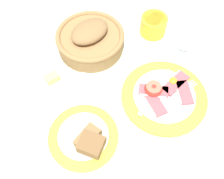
% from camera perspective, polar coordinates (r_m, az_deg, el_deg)
% --- Properties ---
extents(ground_plane, '(3.00, 3.00, 0.00)m').
position_cam_1_polar(ground_plane, '(0.76, 5.45, -4.34)').
color(ground_plane, '#B7CCB7').
extents(breakfast_plate, '(0.25, 0.25, 0.04)m').
position_cam_1_polar(breakfast_plate, '(0.78, 11.26, -1.20)').
color(breakfast_plate, yellow).
rests_on(breakfast_plate, ground_plane).
extents(bread_plate, '(0.19, 0.19, 0.05)m').
position_cam_1_polar(bread_plate, '(0.71, -5.85, -10.46)').
color(bread_plate, yellow).
rests_on(bread_plate, ground_plane).
extents(sugar_cup, '(0.09, 0.09, 0.06)m').
position_cam_1_polar(sugar_cup, '(0.92, 9.03, 13.74)').
color(sugar_cup, yellow).
rests_on(sugar_cup, ground_plane).
extents(bread_basket, '(0.22, 0.22, 0.10)m').
position_cam_1_polar(bread_basket, '(0.86, -4.75, 10.90)').
color(bread_basket, olive).
rests_on(bread_basket, ground_plane).
extents(butter_dish, '(0.11, 0.11, 0.03)m').
position_cam_1_polar(butter_dish, '(0.82, -12.81, 1.96)').
color(butter_dish, silver).
rests_on(butter_dish, ground_plane).
extents(teaspoon_by_saucer, '(0.05, 0.19, 0.01)m').
position_cam_1_polar(teaspoon_by_saucer, '(0.78, -4.67, -0.91)').
color(teaspoon_by_saucer, silver).
rests_on(teaspoon_by_saucer, ground_plane).
extents(teaspoon_near_cup, '(0.17, 0.12, 0.01)m').
position_cam_1_polar(teaspoon_near_cup, '(0.91, 14.54, 8.76)').
color(teaspoon_near_cup, silver).
rests_on(teaspoon_near_cup, ground_plane).
extents(fork_on_cloth, '(0.04, 0.19, 0.01)m').
position_cam_1_polar(fork_on_cloth, '(0.70, 4.25, -15.71)').
color(fork_on_cloth, silver).
rests_on(fork_on_cloth, ground_plane).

